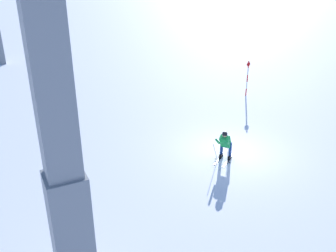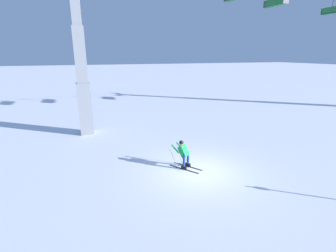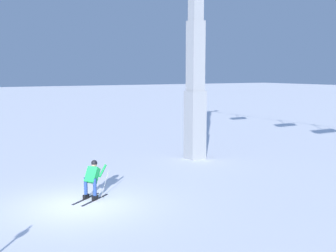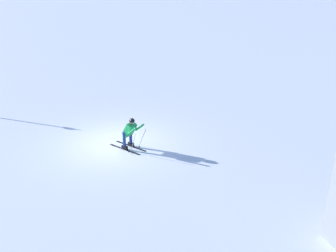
# 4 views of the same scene
# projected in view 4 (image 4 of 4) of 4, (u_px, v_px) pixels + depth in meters

# --- Properties ---
(ground_plane) EXTENTS (260.00, 260.00, 0.00)m
(ground_plane) POSITION_uv_depth(u_px,v_px,m) (115.00, 143.00, 16.27)
(ground_plane) COLOR white
(skier_carving_main) EXTENTS (1.42, 1.67, 1.57)m
(skier_carving_main) POSITION_uv_depth(u_px,v_px,m) (130.00, 131.00, 15.45)
(skier_carving_main) COLOR black
(skier_carving_main) RESTS_ON ground_plane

